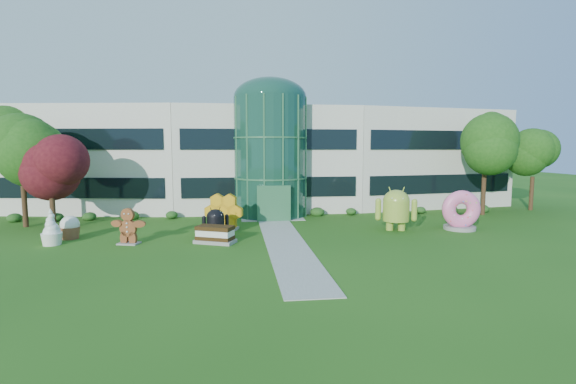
{
  "coord_description": "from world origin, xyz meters",
  "views": [
    {
      "loc": [
        -2.92,
        -22.83,
        5.65
      ],
      "look_at": [
        0.73,
        6.0,
        2.6
      ],
      "focal_mm": 26.0,
      "sensor_mm": 36.0,
      "label": 1
    }
  ],
  "objects": [
    {
      "name": "ground",
      "position": [
        0.0,
        0.0,
        0.0
      ],
      "size": [
        140.0,
        140.0,
        0.0
      ],
      "primitive_type": "plane",
      "color": "#215114",
      "rests_on": "ground"
    },
    {
      "name": "trees_backdrop",
      "position": [
        0.0,
        13.0,
        4.2
      ],
      "size": [
        52.0,
        8.0,
        8.4
      ],
      "primitive_type": null,
      "color": "#1B4C13",
      "rests_on": "ground"
    },
    {
      "name": "gingerbread",
      "position": [
        -9.25,
        2.41,
        1.09
      ],
      "size": [
        2.52,
        1.5,
        2.18
      ],
      "primitive_type": null,
      "rotation": [
        0.0,
        0.0,
        -0.27
      ],
      "color": "brown",
      "rests_on": "ground"
    },
    {
      "name": "android_green",
      "position": [
        8.04,
        4.42,
        1.66
      ],
      "size": [
        3.36,
        2.69,
        3.32
      ],
      "primitive_type": null,
      "rotation": [
        0.0,
        0.0,
        -0.28
      ],
      "color": "#92AF38",
      "rests_on": "ground"
    },
    {
      "name": "android_black",
      "position": [
        -4.23,
        3.94,
        1.04
      ],
      "size": [
        2.15,
        1.8,
        2.09
      ],
      "primitive_type": null,
      "rotation": [
        0.0,
        0.0,
        0.36
      ],
      "color": "black",
      "rests_on": "ground"
    },
    {
      "name": "cupcake",
      "position": [
        -13.24,
        4.36,
        0.74
      ],
      "size": [
        1.23,
        1.23,
        1.47
      ],
      "primitive_type": null,
      "rotation": [
        0.0,
        0.0,
        -0.0
      ],
      "color": "white",
      "rests_on": "ground"
    },
    {
      "name": "donut",
      "position": [
        12.59,
        4.13,
        1.4
      ],
      "size": [
        2.83,
        1.64,
        2.79
      ],
      "primitive_type": null,
      "rotation": [
        0.0,
        0.0,
        -0.14
      ],
      "color": "#E1559A",
      "rests_on": "ground"
    },
    {
      "name": "froyo",
      "position": [
        -13.67,
        2.76,
        1.06
      ],
      "size": [
        1.51,
        1.51,
        2.12
      ],
      "primitive_type": null,
      "rotation": [
        0.0,
        0.0,
        -0.26
      ],
      "color": "white",
      "rests_on": "ground"
    },
    {
      "name": "walkway",
      "position": [
        0.0,
        2.0,
        0.02
      ],
      "size": [
        2.4,
        20.0,
        0.04
      ],
      "primitive_type": "cube",
      "color": "#9E9E93",
      "rests_on": "ground"
    },
    {
      "name": "atrium",
      "position": [
        0.0,
        12.0,
        4.9
      ],
      "size": [
        6.0,
        6.0,
        9.8
      ],
      "primitive_type": "cylinder",
      "color": "#194738",
      "rests_on": "ground"
    },
    {
      "name": "ice_cream_sandwich",
      "position": [
        -4.18,
        2.04,
        0.53
      ],
      "size": [
        2.64,
        2.02,
        1.05
      ],
      "primitive_type": null,
      "rotation": [
        0.0,
        0.0,
        -0.41
      ],
      "color": "#311D0A",
      "rests_on": "ground"
    },
    {
      "name": "honeycomb",
      "position": [
        -3.77,
        6.24,
        1.14
      ],
      "size": [
        3.07,
        1.84,
        2.27
      ],
      "primitive_type": null,
      "rotation": [
        0.0,
        0.0,
        -0.3
      ],
      "color": "gold",
      "rests_on": "ground"
    },
    {
      "name": "tree_red",
      "position": [
        -15.5,
        7.5,
        3.0
      ],
      "size": [
        4.0,
        4.0,
        6.0
      ],
      "primitive_type": null,
      "color": "#3F0C14",
      "rests_on": "ground"
    },
    {
      "name": "building",
      "position": [
        0.0,
        18.0,
        4.65
      ],
      "size": [
        46.0,
        15.0,
        9.3
      ],
      "primitive_type": null,
      "color": "beige",
      "rests_on": "ground"
    }
  ]
}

